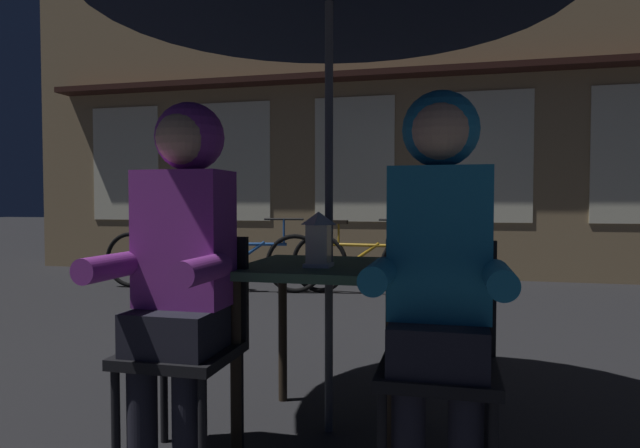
% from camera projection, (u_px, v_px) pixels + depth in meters
% --- Properties ---
extents(ground_plane, '(60.00, 60.00, 0.00)m').
position_uv_depth(ground_plane, '(329.00, 431.00, 2.42)').
color(ground_plane, '#232326').
extents(cafe_table, '(0.72, 0.72, 0.74)m').
position_uv_depth(cafe_table, '(329.00, 287.00, 2.39)').
color(cafe_table, '#42664C').
rests_on(cafe_table, ground_plane).
extents(lantern, '(0.11, 0.11, 0.23)m').
position_uv_depth(lantern, '(319.00, 238.00, 2.28)').
color(lantern, white).
rests_on(lantern, cafe_table).
extents(chair_left, '(0.40, 0.40, 0.87)m').
position_uv_depth(chair_left, '(189.00, 334.00, 2.15)').
color(chair_left, black).
rests_on(chair_left, ground_plane).
extents(chair_right, '(0.40, 0.40, 0.87)m').
position_uv_depth(chair_right, '(439.00, 350.00, 1.93)').
color(chair_right, black).
rests_on(chair_right, ground_plane).
extents(person_left_hooded, '(0.45, 0.56, 1.40)m').
position_uv_depth(person_left_hooded, '(182.00, 245.00, 2.08)').
color(person_left_hooded, black).
rests_on(person_left_hooded, ground_plane).
extents(person_right_hooded, '(0.45, 0.56, 1.40)m').
position_uv_depth(person_right_hooded, '(439.00, 250.00, 1.86)').
color(person_right_hooded, black).
rests_on(person_right_hooded, ground_plane).
extents(shopfront_building, '(10.00, 0.93, 6.20)m').
position_uv_depth(shopfront_building, '(358.00, 55.00, 7.72)').
color(shopfront_building, '#937A56').
rests_on(shopfront_building, ground_plane).
extents(bicycle_nearest, '(1.68, 0.14, 0.84)m').
position_uv_depth(bicycle_nearest, '(171.00, 259.00, 6.41)').
color(bicycle_nearest, black).
rests_on(bicycle_nearest, ground_plane).
extents(bicycle_second, '(1.66, 0.33, 0.84)m').
position_uv_depth(bicycle_second, '(249.00, 262.00, 6.13)').
color(bicycle_second, black).
rests_on(bicycle_second, ground_plane).
extents(bicycle_third, '(1.68, 0.18, 0.84)m').
position_uv_depth(bicycle_third, '(363.00, 263.00, 5.98)').
color(bicycle_third, black).
rests_on(bicycle_third, ground_plane).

